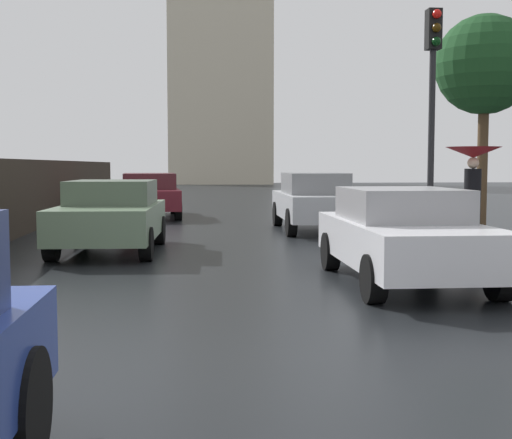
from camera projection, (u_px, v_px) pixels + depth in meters
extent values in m
plane|color=black|center=(220.00, 382.00, 5.39)|extent=(120.00, 120.00, 0.00)
cube|color=#B2B5BA|center=(313.00, 205.00, 17.83)|extent=(1.72, 4.44, 0.63)
cube|color=gray|center=(315.00, 183.00, 17.61)|extent=(1.49, 2.25, 0.52)
cylinder|color=black|center=(277.00, 214.00, 19.24)|extent=(0.23, 0.67, 0.67)
cylinder|color=black|center=(332.00, 214.00, 19.36)|extent=(0.23, 0.67, 0.67)
cylinder|color=black|center=(291.00, 222.00, 16.34)|extent=(0.23, 0.67, 0.67)
cylinder|color=black|center=(355.00, 222.00, 16.47)|extent=(0.23, 0.67, 0.67)
cube|color=maroon|center=(150.00, 198.00, 22.47)|extent=(2.14, 4.62, 0.61)
cube|color=#461C22|center=(149.00, 181.00, 22.28)|extent=(1.78, 2.45, 0.50)
cylinder|color=black|center=(178.00, 210.00, 21.17)|extent=(0.26, 0.63, 0.62)
cylinder|color=black|center=(122.00, 211.00, 20.90)|extent=(0.26, 0.63, 0.62)
cylinder|color=black|center=(174.00, 205.00, 24.09)|extent=(0.26, 0.63, 0.62)
cylinder|color=black|center=(124.00, 205.00, 23.82)|extent=(0.26, 0.63, 0.62)
cube|color=silver|center=(404.00, 242.00, 9.84)|extent=(1.76, 4.14, 0.59)
cube|color=gray|center=(401.00, 204.00, 9.99)|extent=(1.54, 1.98, 0.46)
cylinder|color=black|center=(330.00, 251.00, 11.15)|extent=(0.22, 0.61, 0.60)
cylinder|color=black|center=(427.00, 250.00, 11.29)|extent=(0.22, 0.61, 0.60)
cylinder|color=black|center=(374.00, 279.00, 8.45)|extent=(0.22, 0.61, 0.60)
cylinder|color=black|center=(500.00, 277.00, 8.58)|extent=(0.22, 0.61, 0.60)
cylinder|color=black|center=(20.00, 408.00, 3.85)|extent=(0.23, 0.68, 0.68)
cube|color=slate|center=(110.00, 221.00, 13.40)|extent=(1.96, 4.01, 0.62)
cube|color=#4D5C49|center=(112.00, 192.00, 13.65)|extent=(1.66, 2.06, 0.46)
cylinder|color=black|center=(146.00, 244.00, 12.17)|extent=(0.25, 0.61, 0.60)
cylinder|color=black|center=(51.00, 245.00, 12.09)|extent=(0.25, 0.61, 0.60)
cylinder|color=black|center=(159.00, 230.00, 14.76)|extent=(0.25, 0.61, 0.60)
cylinder|color=black|center=(81.00, 231.00, 14.68)|extent=(0.25, 0.61, 0.60)
cylinder|color=black|center=(476.00, 222.00, 13.71)|extent=(0.14, 0.14, 0.83)
cylinder|color=black|center=(467.00, 222.00, 13.75)|extent=(0.14, 0.14, 0.83)
cylinder|color=black|center=(473.00, 185.00, 13.67)|extent=(0.33, 0.33, 0.64)
sphere|color=beige|center=(473.00, 163.00, 13.64)|extent=(0.23, 0.23, 0.23)
cube|color=#3F2314|center=(460.00, 199.00, 13.74)|extent=(0.22, 0.15, 0.24)
cylinder|color=#4C4C51|center=(473.00, 168.00, 13.65)|extent=(0.02, 0.02, 0.81)
cone|color=maroon|center=(473.00, 152.00, 13.62)|extent=(1.08, 1.08, 0.22)
cylinder|color=black|center=(431.00, 149.00, 13.16)|extent=(0.12, 0.12, 3.71)
cube|color=black|center=(433.00, 29.00, 12.99)|extent=(0.26, 0.26, 0.75)
sphere|color=red|center=(437.00, 14.00, 12.79)|extent=(0.17, 0.17, 0.17)
sphere|color=#392405|center=(437.00, 28.00, 12.81)|extent=(0.17, 0.17, 0.17)
sphere|color=black|center=(436.00, 41.00, 12.83)|extent=(0.17, 0.17, 0.17)
cylinder|color=#4C3823|center=(482.00, 168.00, 16.54)|extent=(0.25, 0.25, 3.23)
sphere|color=#19421E|center=(485.00, 65.00, 16.35)|extent=(2.34, 2.34, 2.34)
cube|color=beige|center=(220.00, 10.00, 63.48)|extent=(9.38, 10.50, 31.78)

